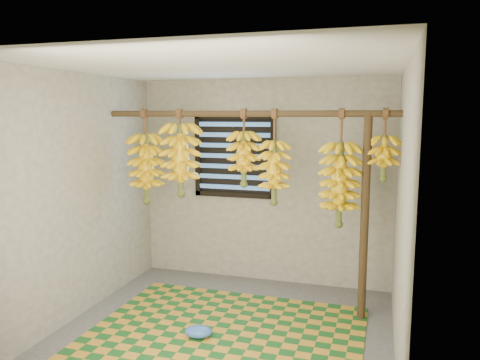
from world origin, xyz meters
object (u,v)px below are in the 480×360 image
(woven_mat, at_px, (224,334))
(banana_bunch_f, at_px, (384,158))
(banana_bunch_c, at_px, (274,172))
(plastic_bag, at_px, (199,332))
(banana_bunch_b, at_px, (181,160))
(support_post, at_px, (365,219))
(banana_bunch_e, at_px, (340,185))
(banana_bunch_a, at_px, (146,168))
(banana_bunch_d, at_px, (244,159))

(woven_mat, bearing_deg, banana_bunch_f, 28.47)
(woven_mat, bearing_deg, banana_bunch_c, 68.31)
(plastic_bag, height_order, banana_bunch_f, banana_bunch_f)
(banana_bunch_b, height_order, banana_bunch_c, same)
(support_post, xyz_separation_m, plastic_bag, (-1.38, -0.85, -0.94))
(banana_bunch_e, distance_m, banana_bunch_f, 0.48)
(woven_mat, height_order, banana_bunch_f, banana_bunch_f)
(banana_bunch_a, height_order, banana_bunch_f, same)
(support_post, height_order, banana_bunch_a, banana_bunch_a)
(support_post, relative_size, banana_bunch_e, 1.76)
(banana_bunch_a, relative_size, banana_bunch_f, 1.51)
(support_post, relative_size, banana_bunch_a, 1.98)
(woven_mat, height_order, banana_bunch_b, banana_bunch_b)
(banana_bunch_e, bearing_deg, plastic_bag, -143.31)
(plastic_bag, distance_m, banana_bunch_b, 1.76)
(support_post, distance_m, banana_bunch_b, 1.97)
(banana_bunch_d, bearing_deg, banana_bunch_f, 0.00)
(banana_bunch_c, bearing_deg, banana_bunch_d, -180.00)
(support_post, height_order, woven_mat, support_post)
(banana_bunch_d, bearing_deg, banana_bunch_c, 0.00)
(woven_mat, height_order, banana_bunch_a, banana_bunch_a)
(banana_bunch_d, height_order, banana_bunch_f, same)
(banana_bunch_c, bearing_deg, woven_mat, -111.69)
(support_post, bearing_deg, banana_bunch_b, -180.00)
(plastic_bag, relative_size, banana_bunch_d, 0.32)
(woven_mat, relative_size, banana_bunch_a, 2.43)
(banana_bunch_f, bearing_deg, support_post, -180.00)
(banana_bunch_e, bearing_deg, banana_bunch_d, 180.00)
(plastic_bag, xyz_separation_m, banana_bunch_b, (-0.52, 0.85, 1.45))
(banana_bunch_a, xyz_separation_m, banana_bunch_b, (0.41, -0.00, 0.10))
(banana_bunch_b, relative_size, banana_bunch_e, 0.81)
(support_post, relative_size, banana_bunch_d, 2.55)
(banana_bunch_e, bearing_deg, banana_bunch_b, -180.00)
(banana_bunch_a, xyz_separation_m, banana_bunch_e, (2.07, 0.00, -0.09))
(banana_bunch_a, distance_m, banana_bunch_f, 2.47)
(banana_bunch_a, distance_m, banana_bunch_d, 1.12)
(plastic_bag, height_order, banana_bunch_c, banana_bunch_c)
(banana_bunch_e, relative_size, banana_bunch_f, 1.69)
(support_post, relative_size, plastic_bag, 7.95)
(banana_bunch_f, bearing_deg, banana_bunch_a, -180.00)
(woven_mat, bearing_deg, banana_bunch_a, 147.67)
(banana_bunch_a, xyz_separation_m, banana_bunch_f, (2.46, 0.00, 0.18))
(plastic_bag, xyz_separation_m, banana_bunch_c, (0.49, 0.85, 1.36))
(banana_bunch_c, xyz_separation_m, banana_bunch_d, (-0.32, -0.00, 0.13))
(woven_mat, distance_m, banana_bunch_f, 2.19)
(support_post, relative_size, woven_mat, 0.81)
(plastic_bag, bearing_deg, banana_bunch_f, 28.97)
(banana_bunch_e, xyz_separation_m, banana_bunch_f, (0.39, 0.00, 0.27))
(support_post, distance_m, plastic_bag, 1.87)
(banana_bunch_a, distance_m, banana_bunch_b, 0.42)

